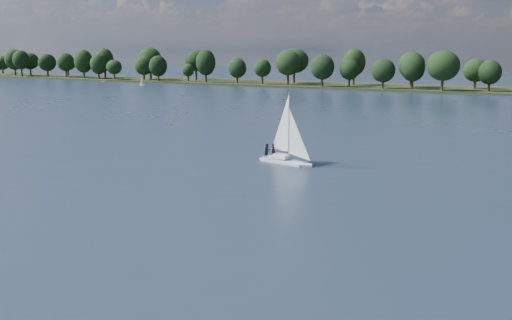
{
  "coord_description": "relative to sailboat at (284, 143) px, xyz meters",
  "views": [
    {
      "loc": [
        28.25,
        -14.69,
        14.96
      ],
      "look_at": [
        -3.63,
        41.35,
        2.5
      ],
      "focal_mm": 40.0,
      "sensor_mm": 36.0,
      "label": 1
    }
  ],
  "objects": [
    {
      "name": "dinghy_pink",
      "position": [
        -132.02,
        124.55,
        -1.77
      ],
      "size": [
        2.71,
        1.18,
        4.26
      ],
      "rotation": [
        0.0,
        0.0,
        -0.05
      ],
      "color": "white",
      "rests_on": "ground"
    },
    {
      "name": "ground",
      "position": [
        5.76,
        47.3,
        -2.78
      ],
      "size": [
        700.0,
        700.0,
        0.0
      ],
      "primitive_type": "plane",
      "color": "#233342",
      "rests_on": "ground"
    },
    {
      "name": "pontoon",
      "position": [
        -167.26,
        137.92,
        -2.78
      ],
      "size": [
        4.28,
        2.66,
        0.5
      ],
      "primitive_type": "cube",
      "rotation": [
        0.0,
        0.0,
        -0.17
      ],
      "color": "#505255",
      "rests_on": "ground"
    },
    {
      "name": "treeline",
      "position": [
        -1.74,
        155.23,
        5.34
      ],
      "size": [
        562.37,
        74.37,
        17.96
      ],
      "color": "black",
      "rests_on": "ground"
    },
    {
      "name": "far_shore",
      "position": [
        5.76,
        159.3,
        -2.78
      ],
      "size": [
        660.0,
        40.0,
        1.5
      ],
      "primitive_type": "cube",
      "color": "black",
      "rests_on": "ground"
    },
    {
      "name": "sailboat",
      "position": [
        0.0,
        0.0,
        0.0
      ],
      "size": [
        7.85,
        3.77,
        9.96
      ],
      "rotation": [
        0.0,
        0.0,
        -0.23
      ],
      "color": "white",
      "rests_on": "ground"
    }
  ]
}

